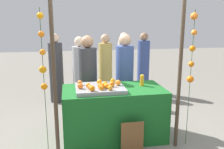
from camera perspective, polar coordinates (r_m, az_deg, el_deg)
ground_plane at (r=4.20m, az=0.39°, el=-14.57°), size 24.00×24.00×0.00m
stall_counter at (r=4.02m, az=0.39°, el=-9.19°), size 1.64×0.86×0.85m
orange_tray at (r=3.80m, az=-2.92°, el=-3.28°), size 0.76×0.64×0.06m
orange_0 at (r=3.66m, az=-1.34°, el=-2.72°), size 0.08×0.08×0.08m
orange_1 at (r=3.97m, az=0.15°, el=-1.52°), size 0.08×0.08×0.08m
orange_2 at (r=3.84m, az=1.45°, el=-1.94°), size 0.09×0.09×0.09m
orange_3 at (r=3.74m, az=-5.72°, el=-2.53°), size 0.07×0.07×0.07m
orange_4 at (r=3.75m, az=-0.01°, el=-2.30°), size 0.09×0.09×0.09m
orange_5 at (r=3.54m, az=-4.73°, el=-3.30°), size 0.08×0.08×0.08m
orange_6 at (r=3.66m, az=-2.77°, el=-2.70°), size 0.09×0.09×0.09m
orange_7 at (r=3.59m, az=-2.54°, el=-3.12°), size 0.08×0.08×0.08m
orange_8 at (r=3.89m, az=-3.01°, el=-1.80°), size 0.08×0.08×0.08m
orange_9 at (r=3.68m, az=-7.57°, el=-2.72°), size 0.09×0.09×0.09m
orange_10 at (r=3.57m, az=-0.40°, el=-3.17°), size 0.08×0.08×0.08m
orange_11 at (r=3.88m, az=-7.67°, el=-1.95°), size 0.08×0.08×0.08m
orange_12 at (r=3.62m, az=-5.26°, el=-3.00°), size 0.07×0.07×0.07m
orange_13 at (r=3.73m, az=-1.67°, el=-2.37°), size 0.09×0.09×0.09m
juice_bottle at (r=4.06m, az=7.15°, el=-1.41°), size 0.07×0.07×0.20m
chalkboard_sign at (r=3.64m, az=4.82°, el=-14.88°), size 0.34×0.03×0.51m
vendor_left at (r=4.51m, az=-5.70°, el=-2.12°), size 0.33×0.33×1.67m
vendor_right at (r=4.60m, az=2.99°, el=-1.61°), size 0.34×0.34×1.69m
crowd_person_0 at (r=5.84m, az=-1.57°, el=1.13°), size 0.32×0.32×1.62m
crowd_person_1 at (r=6.39m, az=2.84°, el=2.18°), size 0.33×0.33×1.63m
crowd_person_2 at (r=5.84m, az=-13.15°, el=0.91°), size 0.33×0.33×1.64m
crowd_person_3 at (r=5.33m, az=-7.56°, el=-0.20°), size 0.32×0.32×1.60m
crowd_person_4 at (r=6.56m, az=7.46°, el=2.33°), size 0.32×0.32×1.62m
canopy_post_left at (r=3.30m, az=-13.56°, el=-1.33°), size 0.06×0.06×2.29m
canopy_post_right at (r=3.66m, az=15.81°, el=-0.06°), size 0.06×0.06×2.29m
garland_strand_left at (r=3.24m, az=-16.24°, el=4.13°), size 0.10×0.10×2.09m
garland_strand_right at (r=3.70m, az=18.58°, el=5.61°), size 0.11×0.11×2.09m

